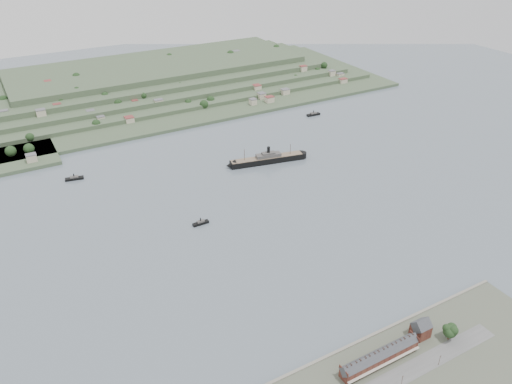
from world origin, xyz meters
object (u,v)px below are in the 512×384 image
steamship (265,160)px  tugboat (201,223)px  terrace_row (380,357)px  fig_tree (451,331)px  gabled_building (421,328)px

steamship → tugboat: steamship is taller
steamship → tugboat: 132.92m
terrace_row → steamship: steamship is taller
fig_tree → gabled_building: bearing=140.7°
terrace_row → fig_tree: bearing=-8.2°
steamship → tugboat: (-108.97, -76.07, -2.49)m
terrace_row → tugboat: terrace_row is taller
gabled_building → steamship: bearing=81.6°
fig_tree → tugboat: bearing=112.5°
steamship → fig_tree: bearing=-95.2°
tugboat → fig_tree: fig_tree is taller
gabled_building → tugboat: (-69.52, 189.80, -6.60)m
terrace_row → steamship: bearing=74.1°
terrace_row → fig_tree: fig_tree is taller
gabled_building → tugboat: gabled_building is taller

